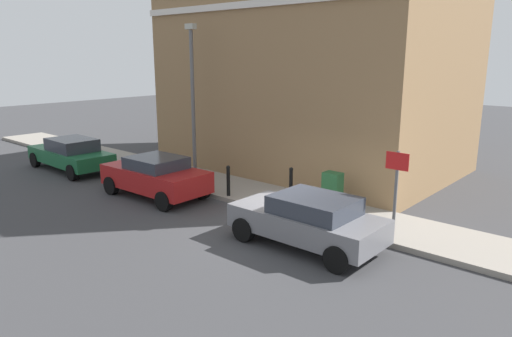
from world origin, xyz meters
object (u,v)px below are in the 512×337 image
(utility_cabinet, at_px, (332,192))
(lamppost, at_px, (193,95))
(car_red, at_px, (156,176))
(bollard_near_cabinet, at_px, (291,182))
(street_sign, at_px, (396,182))
(car_grey, at_px, (308,219))
(bollard_far_kerb, at_px, (228,180))
(car_green, at_px, (71,154))

(utility_cabinet, distance_m, lamppost, 6.80)
(car_red, distance_m, lamppost, 3.64)
(bollard_near_cabinet, distance_m, street_sign, 4.40)
(car_grey, bearing_deg, street_sign, -135.99)
(bollard_far_kerb, bearing_deg, car_green, 99.59)
(car_green, height_order, lamppost, lamppost)
(utility_cabinet, distance_m, street_sign, 2.88)
(street_sign, relative_size, lamppost, 0.40)
(bollard_near_cabinet, distance_m, bollard_far_kerb, 2.09)
(car_grey, bearing_deg, car_red, -1.45)
(car_red, relative_size, bollard_near_cabinet, 3.83)
(car_grey, relative_size, bollard_far_kerb, 3.77)
(car_grey, bearing_deg, bollard_far_kerb, -19.58)
(car_grey, relative_size, car_red, 0.99)
(car_green, xyz_separation_m, lamppost, (2.44, -5.04, 2.59))
(car_grey, height_order, lamppost, lamppost)
(lamppost, bearing_deg, car_red, -162.59)
(car_grey, relative_size, bollard_near_cabinet, 3.77)
(car_grey, relative_size, street_sign, 1.70)
(car_green, bearing_deg, utility_cabinet, -166.48)
(car_red, xyz_separation_m, bollard_far_kerb, (1.37, -2.12, -0.04))
(car_red, xyz_separation_m, street_sign, (1.38, -7.99, 0.92))
(utility_cabinet, xyz_separation_m, lamppost, (0.03, 6.28, 2.62))
(utility_cabinet, relative_size, bollard_near_cabinet, 1.11)
(bollard_near_cabinet, relative_size, lamppost, 0.18)
(utility_cabinet, bearing_deg, car_green, 102.00)
(bollard_near_cabinet, relative_size, street_sign, 0.45)
(car_red, relative_size, lamppost, 0.69)
(utility_cabinet, distance_m, bollard_far_kerb, 3.55)
(street_sign, height_order, lamppost, lamppost)
(car_grey, height_order, street_sign, street_sign)
(bollard_near_cabinet, xyz_separation_m, lamppost, (-0.07, 4.63, 2.60))
(lamppost, bearing_deg, street_sign, -97.10)
(car_grey, bearing_deg, bollard_near_cabinet, -46.41)
(bollard_near_cabinet, bearing_deg, car_green, 104.53)
(utility_cabinet, height_order, lamppost, lamppost)
(bollard_near_cabinet, bearing_deg, car_red, 123.34)
(street_sign, bearing_deg, car_red, 99.76)
(car_green, bearing_deg, bollard_far_kerb, -168.90)
(car_red, height_order, street_sign, street_sign)
(bollard_near_cabinet, distance_m, lamppost, 5.31)
(bollard_far_kerb, distance_m, lamppost, 4.04)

